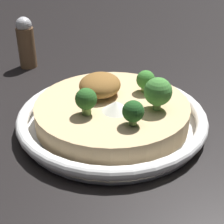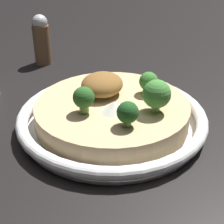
{
  "view_description": "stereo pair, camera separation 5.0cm",
  "coord_description": "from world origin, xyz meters",
  "px_view_note": "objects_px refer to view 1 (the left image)",
  "views": [
    {
      "loc": [
        -0.42,
        -0.09,
        0.27
      ],
      "look_at": [
        0.0,
        0.0,
        0.02
      ],
      "focal_mm": 55.0,
      "sensor_mm": 36.0,
      "label": 1
    },
    {
      "loc": [
        -0.41,
        -0.14,
        0.27
      ],
      "look_at": [
        0.0,
        0.0,
        0.02
      ],
      "focal_mm": 55.0,
      "sensor_mm": 36.0,
      "label": 2
    }
  ],
  "objects_px": {
    "broccoli_left": "(86,100)",
    "broccoli_front": "(158,92)",
    "risotto_bowl": "(112,116)",
    "broccoli_front_right": "(146,80)",
    "broccoli_front_left": "(133,112)",
    "pepper_shaker": "(26,42)"
  },
  "relations": [
    {
      "from": "broccoli_front_left",
      "to": "broccoli_front",
      "type": "height_order",
      "value": "broccoli_front"
    },
    {
      "from": "risotto_bowl",
      "to": "broccoli_left",
      "type": "bearing_deg",
      "value": 145.39
    },
    {
      "from": "broccoli_front_left",
      "to": "broccoli_front",
      "type": "distance_m",
      "value": 0.05
    },
    {
      "from": "risotto_bowl",
      "to": "broccoli_front_right",
      "type": "distance_m",
      "value": 0.07
    },
    {
      "from": "broccoli_front_left",
      "to": "broccoli_left",
      "type": "bearing_deg",
      "value": 78.27
    },
    {
      "from": "broccoli_front_right",
      "to": "pepper_shaker",
      "type": "relative_size",
      "value": 0.33
    },
    {
      "from": "broccoli_front_right",
      "to": "pepper_shaker",
      "type": "bearing_deg",
      "value": 60.91
    },
    {
      "from": "broccoli_front_right",
      "to": "broccoli_front_left",
      "type": "distance_m",
      "value": 0.1
    },
    {
      "from": "risotto_bowl",
      "to": "broccoli_front_right",
      "type": "bearing_deg",
      "value": -42.28
    },
    {
      "from": "broccoli_left",
      "to": "broccoli_front",
      "type": "height_order",
      "value": "broccoli_front"
    },
    {
      "from": "broccoli_left",
      "to": "broccoli_front",
      "type": "distance_m",
      "value": 0.1
    },
    {
      "from": "broccoli_front_right",
      "to": "broccoli_front",
      "type": "height_order",
      "value": "broccoli_front"
    },
    {
      "from": "risotto_bowl",
      "to": "broccoli_front_right",
      "type": "height_order",
      "value": "broccoli_front_right"
    },
    {
      "from": "broccoli_left",
      "to": "broccoli_front",
      "type": "bearing_deg",
      "value": -69.76
    },
    {
      "from": "broccoli_front_right",
      "to": "risotto_bowl",
      "type": "bearing_deg",
      "value": 137.72
    },
    {
      "from": "broccoli_left",
      "to": "pepper_shaker",
      "type": "height_order",
      "value": "pepper_shaker"
    },
    {
      "from": "risotto_bowl",
      "to": "broccoli_front_left",
      "type": "height_order",
      "value": "broccoli_front_left"
    },
    {
      "from": "risotto_bowl",
      "to": "pepper_shaker",
      "type": "relative_size",
      "value": 2.69
    },
    {
      "from": "risotto_bowl",
      "to": "broccoli_left",
      "type": "relative_size",
      "value": 7.3
    },
    {
      "from": "broccoli_left",
      "to": "broccoli_front_left",
      "type": "bearing_deg",
      "value": -101.73
    },
    {
      "from": "broccoli_left",
      "to": "risotto_bowl",
      "type": "bearing_deg",
      "value": -34.61
    },
    {
      "from": "broccoli_front",
      "to": "risotto_bowl",
      "type": "bearing_deg",
      "value": 85.55
    }
  ]
}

